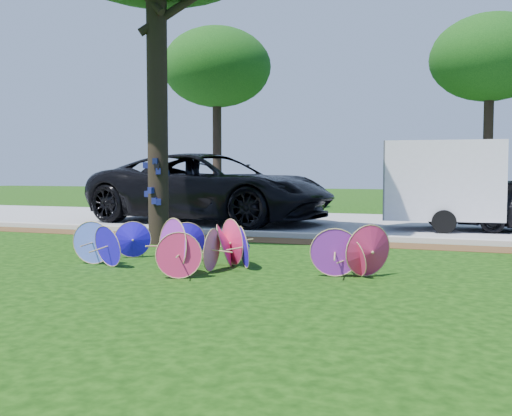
% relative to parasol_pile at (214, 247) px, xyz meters
% --- Properties ---
extents(ground, '(90.00, 90.00, 0.00)m').
position_rel_parasol_pile_xyz_m(ground, '(-0.30, -0.52, -0.37)').
color(ground, black).
rests_on(ground, ground).
extents(mulch_strip, '(90.00, 1.00, 0.01)m').
position_rel_parasol_pile_xyz_m(mulch_strip, '(-0.30, 3.98, -0.36)').
color(mulch_strip, '#472D16').
rests_on(mulch_strip, ground).
extents(curb, '(90.00, 0.30, 0.12)m').
position_rel_parasol_pile_xyz_m(curb, '(-0.30, 4.68, -0.31)').
color(curb, '#B7B5AD').
rests_on(curb, ground).
extents(street, '(90.00, 8.00, 0.01)m').
position_rel_parasol_pile_xyz_m(street, '(-0.30, 8.83, -0.36)').
color(street, gray).
rests_on(street, ground).
extents(parasol_pile, '(5.32, 1.89, 0.88)m').
position_rel_parasol_pile_xyz_m(parasol_pile, '(0.00, 0.00, 0.00)').
color(parasol_pile, '#5972FF').
rests_on(parasol_pile, ground).
extents(black_van, '(8.06, 4.55, 2.12)m').
position_rel_parasol_pile_xyz_m(black_van, '(-3.52, 7.77, 0.69)').
color(black_van, black).
rests_on(black_van, ground).
extents(cargo_trailer, '(3.14, 2.19, 2.66)m').
position_rel_parasol_pile_xyz_m(cargo_trailer, '(3.24, 7.71, 0.96)').
color(cargo_trailer, silver).
rests_on(cargo_trailer, ground).
extents(bg_trees, '(19.71, 6.00, 7.40)m').
position_rel_parasol_pile_xyz_m(bg_trees, '(2.90, 13.88, 5.40)').
color(bg_trees, black).
rests_on(bg_trees, ground).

